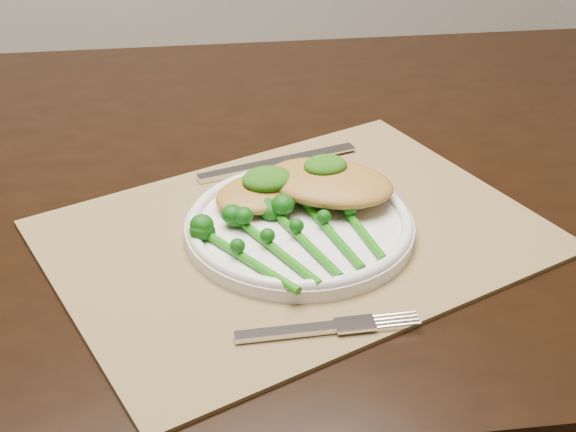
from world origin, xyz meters
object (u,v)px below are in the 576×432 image
object	(u,v)px
broccolini_bundle	(306,243)
chicken_fillet_left	(264,192)
dining_table	(213,394)
dinner_plate	(300,225)
placemat	(296,236)

from	to	relation	value
broccolini_bundle	chicken_fillet_left	bearing A→B (deg)	84.80
dining_table	chicken_fillet_left	size ratio (longest dim) A/B	14.95
dinner_plate	broccolini_bundle	distance (m)	0.05
placemat	chicken_fillet_left	size ratio (longest dim) A/B	4.35
dining_table	placemat	distance (m)	0.42
dining_table	placemat	bearing A→B (deg)	-58.17
placemat	broccolini_bundle	bearing A→B (deg)	-109.27
dinner_plate	broccolini_bundle	bearing A→B (deg)	-98.48
dining_table	placemat	xyz separation A→B (m)	(0.07, -0.17, 0.38)
dining_table	broccolini_bundle	size ratio (longest dim) A/B	8.50
dining_table	dinner_plate	world-z (taller)	dinner_plate
dining_table	chicken_fillet_left	xyz separation A→B (m)	(0.05, -0.12, 0.40)
chicken_fillet_left	placemat	bearing A→B (deg)	-88.30
placemat	chicken_fillet_left	bearing A→B (deg)	96.24
dining_table	chicken_fillet_left	bearing A→B (deg)	-57.55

